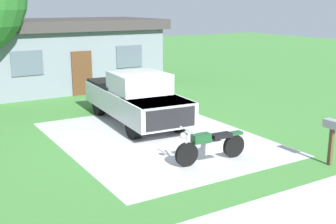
{
  "coord_description": "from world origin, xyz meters",
  "views": [
    {
      "loc": [
        -6.69,
        -11.65,
        4.23
      ],
      "look_at": [
        0.26,
        -0.25,
        0.9
      ],
      "focal_mm": 46.2,
      "sensor_mm": 36.0,
      "label": 1
    }
  ],
  "objects_px": {
    "pickup_truck": "(134,97)",
    "neighbor_house": "(64,53)",
    "mailbox": "(332,130)",
    "motorcycle": "(210,145)"
  },
  "relations": [
    {
      "from": "pickup_truck",
      "to": "mailbox",
      "type": "height_order",
      "value": "pickup_truck"
    },
    {
      "from": "neighbor_house",
      "to": "mailbox",
      "type": "bearing_deg",
      "value": -80.97
    },
    {
      "from": "neighbor_house",
      "to": "motorcycle",
      "type": "bearing_deg",
      "value": -91.03
    },
    {
      "from": "pickup_truck",
      "to": "neighbor_house",
      "type": "bearing_deg",
      "value": 89.16
    },
    {
      "from": "motorcycle",
      "to": "pickup_truck",
      "type": "xyz_separation_m",
      "value": [
        0.11,
        4.79,
        0.48
      ]
    },
    {
      "from": "motorcycle",
      "to": "mailbox",
      "type": "relative_size",
      "value": 1.76
    },
    {
      "from": "pickup_truck",
      "to": "mailbox",
      "type": "relative_size",
      "value": 4.56
    },
    {
      "from": "motorcycle",
      "to": "neighbor_house",
      "type": "height_order",
      "value": "neighbor_house"
    },
    {
      "from": "mailbox",
      "to": "neighbor_house",
      "type": "bearing_deg",
      "value": 99.03
    },
    {
      "from": "neighbor_house",
      "to": "pickup_truck",
      "type": "bearing_deg",
      "value": -90.84
    }
  ]
}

